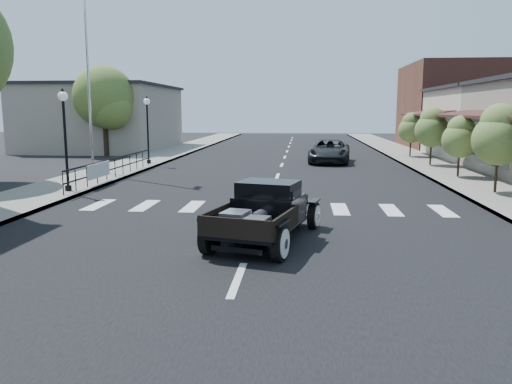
{
  "coord_description": "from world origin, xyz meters",
  "views": [
    {
      "loc": [
        1.17,
        -11.84,
        3.13
      ],
      "look_at": [
        -0.04,
        1.17,
        1.0
      ],
      "focal_mm": 35.0,
      "sensor_mm": 36.0,
      "label": 1
    }
  ],
  "objects": [
    {
      "name": "railing",
      "position": [
        -7.3,
        10.0,
        0.65
      ],
      "size": [
        0.08,
        10.0,
        1.0
      ],
      "primitive_type": null,
      "color": "black",
      "rests_on": "sidewalk_left"
    },
    {
      "name": "lamp_post_c",
      "position": [
        -7.6,
        16.0,
        2.06
      ],
      "size": [
        0.36,
        0.36,
        3.81
      ],
      "primitive_type": null,
      "color": "black",
      "rests_on": "sidewalk_left"
    },
    {
      "name": "small_tree_e",
      "position": [
        8.3,
        22.0,
        1.53
      ],
      "size": [
        1.66,
        1.66,
        2.76
      ],
      "primitive_type": null,
      "color": "#576D32",
      "rests_on": "sidewalk_right"
    },
    {
      "name": "small_tree_c",
      "position": [
        8.3,
        11.62,
        1.49
      ],
      "size": [
        1.61,
        1.61,
        2.68
      ],
      "primitive_type": null,
      "color": "#576D32",
      "rests_on": "sidewalk_right"
    },
    {
      "name": "big_tree_far",
      "position": [
        -12.5,
        22.0,
        3.1
      ],
      "size": [
        4.22,
        4.22,
        6.2
      ],
      "primitive_type": null,
      "color": "#4D642A",
      "rests_on": "ground"
    },
    {
      "name": "lamp_post_b",
      "position": [
        -7.6,
        6.0,
        2.06
      ],
      "size": [
        0.36,
        0.36,
        3.81
      ],
      "primitive_type": null,
      "color": "black",
      "rests_on": "sidewalk_left"
    },
    {
      "name": "small_tree_b",
      "position": [
        8.3,
        7.12,
        1.72
      ],
      "size": [
        1.88,
        1.88,
        3.13
      ],
      "primitive_type": null,
      "color": "#576D32",
      "rests_on": "sidewalk_right"
    },
    {
      "name": "far_building_right",
      "position": [
        15.5,
        32.0,
        3.5
      ],
      "size": [
        11.0,
        10.0,
        7.0
      ],
      "primitive_type": "cube",
      "color": "brown",
      "rests_on": "ground"
    },
    {
      "name": "banner",
      "position": [
        -7.22,
        8.0,
        0.45
      ],
      "size": [
        0.04,
        2.2,
        0.6
      ],
      "primitive_type": null,
      "color": "silver",
      "rests_on": "sidewalk_left"
    },
    {
      "name": "ground",
      "position": [
        0.0,
        0.0,
        0.0
      ],
      "size": [
        120.0,
        120.0,
        0.0
      ],
      "primitive_type": "plane",
      "color": "black",
      "rests_on": "ground"
    },
    {
      "name": "second_car",
      "position": [
        2.83,
        18.69,
        0.7
      ],
      "size": [
        2.85,
        5.25,
        1.4
      ],
      "primitive_type": "imported",
      "rotation": [
        0.0,
        0.0,
        -0.11
      ],
      "color": "black",
      "rests_on": "ground"
    },
    {
      "name": "low_building_left",
      "position": [
        -15.0,
        28.0,
        2.5
      ],
      "size": [
        10.0,
        12.0,
        5.0
      ],
      "primitive_type": "cube",
      "color": "gray",
      "rests_on": "ground"
    },
    {
      "name": "hotrod_pickup",
      "position": [
        0.32,
        -0.11,
        0.74
      ],
      "size": [
        3.02,
        4.64,
        1.48
      ],
      "primitive_type": null,
      "rotation": [
        0.0,
        0.0,
        -0.26
      ],
      "color": "black",
      "rests_on": "ground"
    },
    {
      "name": "road",
      "position": [
        0.0,
        15.0,
        0.01
      ],
      "size": [
        14.0,
        80.0,
        0.02
      ],
      "primitive_type": "cube",
      "color": "black",
      "rests_on": "ground"
    },
    {
      "name": "sidewalk_right",
      "position": [
        8.5,
        15.0,
        0.07
      ],
      "size": [
        3.0,
        80.0,
        0.15
      ],
      "primitive_type": "cube",
      "color": "gray",
      "rests_on": "ground"
    },
    {
      "name": "flagpole",
      "position": [
        -9.2,
        12.0,
        6.67
      ],
      "size": [
        0.12,
        0.12,
        13.05
      ],
      "primitive_type": "cylinder",
      "color": "silver",
      "rests_on": "sidewalk_left"
    },
    {
      "name": "small_tree_d",
      "position": [
        8.3,
        16.68,
        1.69
      ],
      "size": [
        1.84,
        1.84,
        3.07
      ],
      "primitive_type": null,
      "color": "#576D32",
      "rests_on": "sidewalk_right"
    },
    {
      "name": "road_markings",
      "position": [
        0.0,
        10.0,
        0.0
      ],
      "size": [
        12.0,
        60.0,
        0.06
      ],
      "primitive_type": null,
      "color": "silver",
      "rests_on": "ground"
    },
    {
      "name": "sidewalk_left",
      "position": [
        -8.5,
        15.0,
        0.07
      ],
      "size": [
        3.0,
        80.0,
        0.15
      ],
      "primitive_type": "cube",
      "color": "gray",
      "rests_on": "ground"
    }
  ]
}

